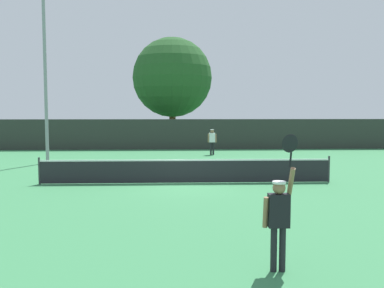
% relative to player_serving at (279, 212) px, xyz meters
% --- Properties ---
extents(ground_plane, '(120.00, 120.00, 0.00)m').
position_rel_player_serving_xyz_m(ground_plane, '(-1.43, 9.40, -1.10)').
color(ground_plane, '#387F4C').
extents(tennis_net, '(11.69, 0.08, 1.07)m').
position_rel_player_serving_xyz_m(tennis_net, '(-1.43, 9.40, -0.59)').
color(tennis_net, '#232328').
rests_on(tennis_net, ground).
extents(perimeter_fence, '(39.64, 0.12, 2.23)m').
position_rel_player_serving_xyz_m(perimeter_fence, '(-1.43, 23.90, 0.01)').
color(perimeter_fence, '#2D332D').
rests_on(perimeter_fence, ground).
extents(player_serving, '(0.67, 0.39, 2.51)m').
position_rel_player_serving_xyz_m(player_serving, '(0.00, 0.00, 0.00)').
color(player_serving, black).
rests_on(player_serving, ground).
extents(player_receiving, '(0.57, 0.24, 1.66)m').
position_rel_player_serving_xyz_m(player_receiving, '(0.56, 20.07, -0.09)').
color(player_receiving, white).
rests_on(player_receiving, ground).
extents(tennis_ball, '(0.07, 0.07, 0.07)m').
position_rel_player_serving_xyz_m(tennis_ball, '(0.36, 10.29, -1.07)').
color(tennis_ball, '#CCE033').
rests_on(tennis_ball, ground).
extents(light_pole, '(1.18, 0.28, 9.43)m').
position_rel_player_serving_xyz_m(light_pole, '(-8.90, 16.15, 4.19)').
color(light_pole, gray).
rests_on(light_pole, ground).
extents(large_tree, '(6.83, 6.83, 9.11)m').
position_rel_player_serving_xyz_m(large_tree, '(-2.06, 29.55, 4.58)').
color(large_tree, brown).
rests_on(large_tree, ground).
extents(parked_car_near, '(2.50, 4.43, 1.69)m').
position_rel_player_serving_xyz_m(parked_car_near, '(-9.36, 30.25, -0.33)').
color(parked_car_near, black).
rests_on(parked_car_near, ground).
extents(parked_car_mid, '(2.22, 4.34, 1.69)m').
position_rel_player_serving_xyz_m(parked_car_mid, '(8.90, 29.21, -0.33)').
color(parked_car_mid, black).
rests_on(parked_car_mid, ground).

